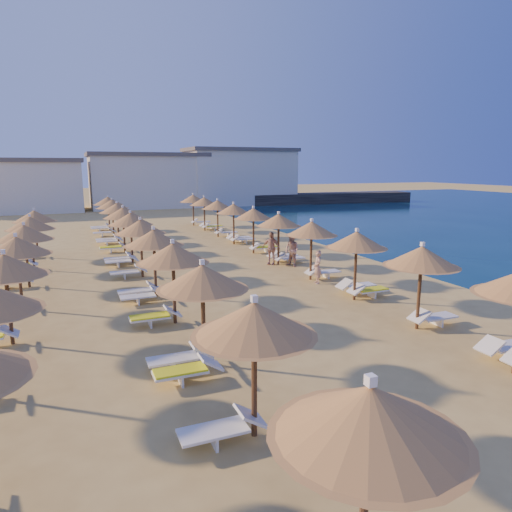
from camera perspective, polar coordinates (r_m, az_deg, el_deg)
name	(u,v)px	position (r m, az deg, el deg)	size (l,w,h in m)	color
ground	(261,309)	(18.23, 0.66, -6.61)	(220.00, 220.00, 0.00)	#DBB760
jetty	(318,198)	(70.34, 7.74, 7.16)	(30.00, 4.00, 1.50)	black
hotel_blocks	(150,180)	(64.36, -13.15, 9.24)	(44.94, 9.44, 8.10)	white
parasol_row_east	(294,225)	(24.15, 4.77, 3.89)	(2.57, 44.26, 3.06)	brown
parasol_row_west	(146,233)	(21.78, -13.53, 2.82)	(2.57, 44.26, 3.06)	brown
parasol_row_inland	(16,247)	(19.75, -27.76, 1.00)	(2.57, 25.31, 3.06)	brown
loungers	(197,277)	(22.12, -7.38, -2.59)	(16.10, 42.32, 0.66)	white
beachgoer_a	(317,267)	(22.08, 7.69, -1.38)	(0.59, 0.39, 1.61)	tan
beachgoer_b	(292,250)	(25.68, 4.51, 0.72)	(0.90, 0.70, 1.85)	tan
beachgoer_c	(271,248)	(26.14, 1.89, 0.97)	(1.10, 0.46, 1.88)	tan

